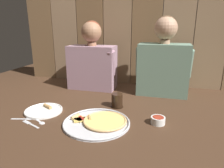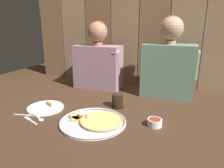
# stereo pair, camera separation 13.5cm
# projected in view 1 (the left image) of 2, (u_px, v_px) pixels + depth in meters

# --- Properties ---
(ground_plane) EXTENTS (3.20, 3.20, 0.00)m
(ground_plane) POSITION_uv_depth(u_px,v_px,m) (110.00, 115.00, 1.31)
(ground_plane) COLOR #422B1C
(pizza_tray) EXTENTS (0.40, 0.40, 0.03)m
(pizza_tray) POSITION_uv_depth(u_px,v_px,m) (99.00, 122.00, 1.19)
(pizza_tray) COLOR silver
(pizza_tray) RESTS_ON ground
(dinner_plate) EXTENTS (0.25, 0.25, 0.03)m
(dinner_plate) POSITION_uv_depth(u_px,v_px,m) (44.00, 110.00, 1.35)
(dinner_plate) COLOR white
(dinner_plate) RESTS_ON ground
(drinking_glass) EXTENTS (0.09, 0.09, 0.10)m
(drinking_glass) POSITION_uv_depth(u_px,v_px,m) (117.00, 101.00, 1.42)
(drinking_glass) COLOR black
(drinking_glass) RESTS_ON ground
(dipping_bowl) EXTENTS (0.08, 0.08, 0.04)m
(dipping_bowl) POSITION_uv_depth(u_px,v_px,m) (158.00, 120.00, 1.18)
(dipping_bowl) COLOR white
(dipping_bowl) RESTS_ON ground
(table_fork) EXTENTS (0.13, 0.05, 0.01)m
(table_fork) POSITION_uv_depth(u_px,v_px,m) (23.00, 119.00, 1.25)
(table_fork) COLOR silver
(table_fork) RESTS_ON ground
(table_knife) EXTENTS (0.15, 0.08, 0.01)m
(table_knife) POSITION_uv_depth(u_px,v_px,m) (31.00, 124.00, 1.18)
(table_knife) COLOR silver
(table_knife) RESTS_ON ground
(table_spoon) EXTENTS (0.13, 0.08, 0.01)m
(table_spoon) POSITION_uv_depth(u_px,v_px,m) (40.00, 121.00, 1.21)
(table_spoon) COLOR silver
(table_spoon) RESTS_ON ground
(diner_left) EXTENTS (0.45, 0.21, 0.60)m
(diner_left) POSITION_uv_depth(u_px,v_px,m) (92.00, 59.00, 1.79)
(diner_left) COLOR gray
(diner_left) RESTS_ON ground
(diner_right) EXTENTS (0.44, 0.22, 0.63)m
(diner_right) POSITION_uv_depth(u_px,v_px,m) (163.00, 61.00, 1.64)
(diner_right) COLOR slate
(diner_right) RESTS_ON ground
(wooden_backdrop_wall) EXTENTS (2.19, 0.03, 1.16)m
(wooden_backdrop_wall) POSITION_uv_depth(u_px,v_px,m) (132.00, 23.00, 1.86)
(wooden_backdrop_wall) COLOR brown
(wooden_backdrop_wall) RESTS_ON ground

